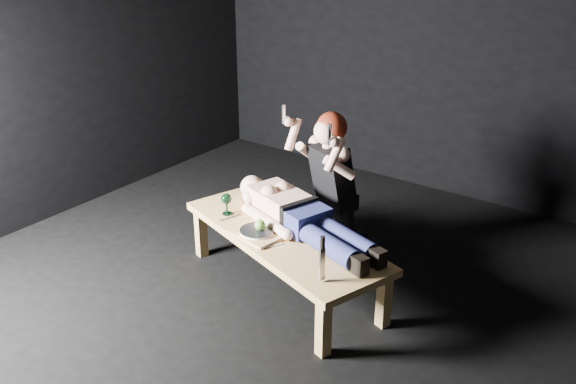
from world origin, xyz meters
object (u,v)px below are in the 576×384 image
object	(u,v)px
lying_man	(304,215)
goblet	(227,204)
carving_knife	(322,259)
table	(284,260)
serving_tray	(257,234)
kneeling_woman	(340,186)

from	to	relation	value
lying_man	goblet	xyz separation A→B (m)	(-0.61, -0.13, -0.04)
goblet	carving_knife	world-z (taller)	carving_knife
table	serving_tray	xyz separation A→B (m)	(-0.13, -0.14, 0.24)
lying_man	table	bearing A→B (deg)	-109.39
goblet	serving_tray	bearing A→B (deg)	-17.94
table	carving_knife	bearing A→B (deg)	-15.81
kneeling_woman	goblet	bearing A→B (deg)	-115.71
goblet	carving_knife	size ratio (longest dim) A/B	0.54
table	goblet	distance (m)	0.61
kneeling_woman	lying_man	bearing A→B (deg)	-70.42
carving_knife	goblet	bearing A→B (deg)	179.27
serving_tray	carving_knife	world-z (taller)	carving_knife
table	lying_man	size ratio (longest dim) A/B	1.08
table	lying_man	world-z (taller)	lying_man
lying_man	goblet	size ratio (longest dim) A/B	9.40
table	serving_tray	distance (m)	0.30
kneeling_woman	carving_knife	xyz separation A→B (m)	(0.48, -0.97, -0.03)
kneeling_woman	serving_tray	distance (m)	0.78
kneeling_woman	carving_knife	bearing A→B (deg)	-43.58
lying_man	carving_knife	size ratio (longest dim) A/B	5.08
goblet	carving_knife	bearing A→B (deg)	-18.53
goblet	table	bearing A→B (deg)	1.24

